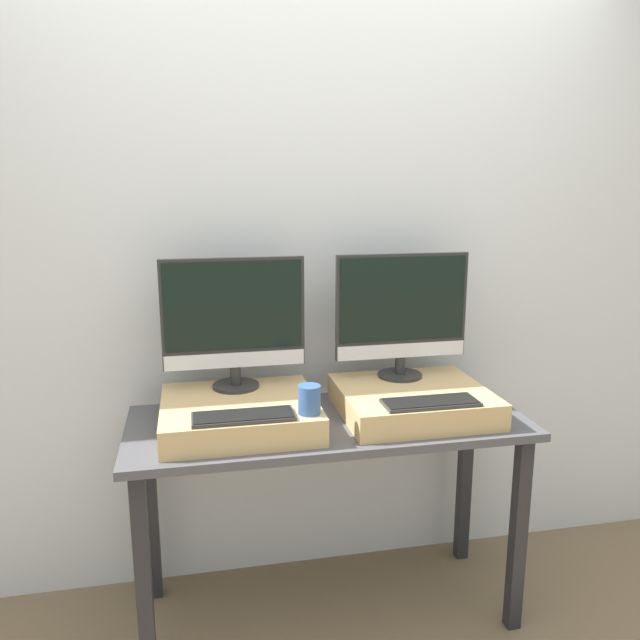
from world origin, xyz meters
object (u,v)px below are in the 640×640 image
(mug, at_px, (309,400))
(monitor_right, at_px, (402,311))
(keyboard_left, at_px, (243,416))
(monitor_left, at_px, (234,319))
(keyboard_right, at_px, (430,402))

(mug, height_order, monitor_right, monitor_right)
(keyboard_left, height_order, monitor_right, monitor_right)
(monitor_left, bearing_deg, mug, -55.82)
(keyboard_right, bearing_deg, monitor_left, 153.46)
(monitor_left, bearing_deg, keyboard_right, -26.54)
(keyboard_right, bearing_deg, mug, 180.00)
(monitor_left, height_order, mug, monitor_left)
(keyboard_left, relative_size, mug, 3.42)
(monitor_left, distance_m, keyboard_left, 0.41)
(monitor_left, height_order, keyboard_left, monitor_left)
(keyboard_left, distance_m, mug, 0.22)
(mug, xyz_separation_m, keyboard_right, (0.43, -0.00, -0.04))
(keyboard_left, height_order, mug, mug)
(keyboard_left, relative_size, monitor_right, 0.64)
(mug, relative_size, monitor_right, 0.19)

